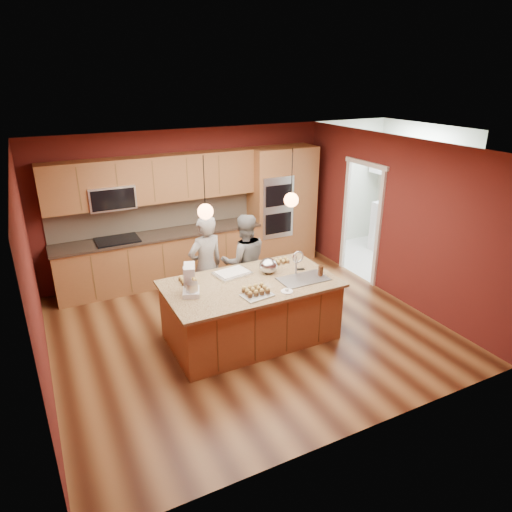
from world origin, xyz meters
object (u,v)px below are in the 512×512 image
person_left (206,267)px  island (252,310)px  stand_mixer (190,282)px  person_right (244,262)px  mixing_bowl (268,266)px

person_left → island: bearing=97.0°
stand_mixer → person_right: bearing=56.2°
island → person_left: size_ratio=1.45×
island → person_left: 1.06m
person_left → stand_mixer: (-0.55, -0.89, 0.23)m
person_right → stand_mixer: bearing=48.4°
island → mixing_bowl: size_ratio=8.90×
person_right → stand_mixer: person_right is taller
person_right → person_left: bearing=12.1°
mixing_bowl → island: bearing=-152.0°
stand_mixer → island: bearing=17.2°
stand_mixer → mixing_bowl: bearing=26.9°
island → person_left: (-0.33, 0.93, 0.37)m
person_left → stand_mixer: 1.07m
person_left → mixing_bowl: (0.69, -0.74, 0.17)m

